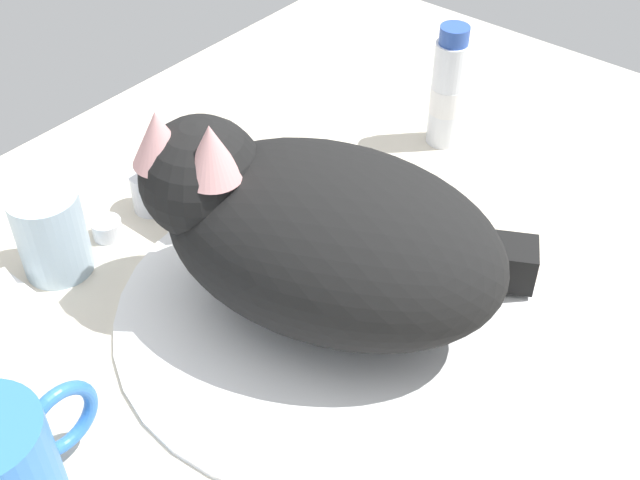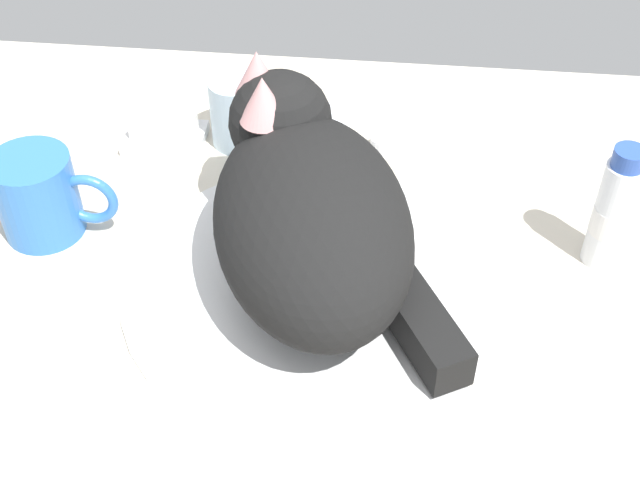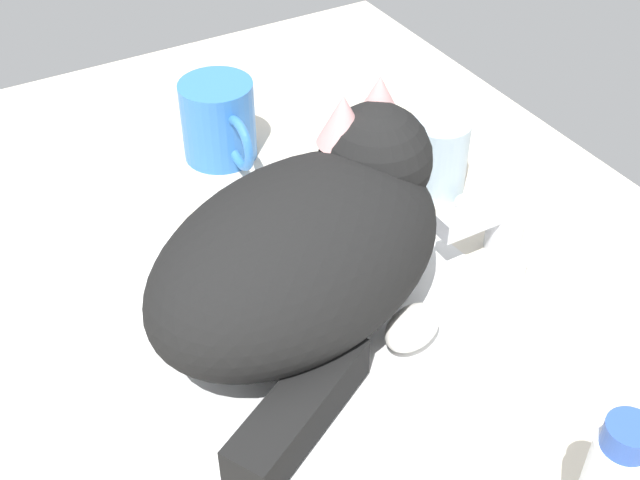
% 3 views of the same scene
% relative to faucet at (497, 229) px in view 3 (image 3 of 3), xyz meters
% --- Properties ---
extents(ground_plane, '(1.10, 0.83, 0.03)m').
position_rel_faucet_xyz_m(ground_plane, '(0.00, -0.21, -0.04)').
color(ground_plane, beige).
extents(sink_basin, '(0.36, 0.36, 0.01)m').
position_rel_faucet_xyz_m(sink_basin, '(0.00, -0.21, -0.02)').
color(sink_basin, white).
rests_on(sink_basin, ground_plane).
extents(faucet, '(0.14, 0.10, 0.06)m').
position_rel_faucet_xyz_m(faucet, '(0.00, 0.00, 0.00)').
color(faucet, silver).
rests_on(faucet, ground_plane).
extents(cat, '(0.27, 0.32, 0.18)m').
position_rel_faucet_xyz_m(cat, '(-0.00, -0.20, 0.06)').
color(cat, black).
rests_on(cat, sink_basin).
extents(coffee_mug, '(0.12, 0.08, 0.09)m').
position_rel_faucet_xyz_m(coffee_mug, '(-0.28, -0.16, 0.02)').
color(coffee_mug, '#3372C6').
rests_on(coffee_mug, ground_plane).
extents(rinse_cup, '(0.06, 0.06, 0.08)m').
position_rel_faucet_xyz_m(rinse_cup, '(-0.11, 0.01, 0.01)').
color(rinse_cup, silver).
rests_on(rinse_cup, ground_plane).
extents(soap_dish, '(0.09, 0.06, 0.01)m').
position_rel_faucet_xyz_m(soap_dish, '(-0.19, -0.00, -0.02)').
color(soap_dish, white).
rests_on(soap_dish, ground_plane).
extents(soap_bar, '(0.07, 0.06, 0.02)m').
position_rel_faucet_xyz_m(soap_bar, '(-0.19, -0.00, -0.00)').
color(soap_bar, white).
rests_on(soap_bar, soap_dish).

